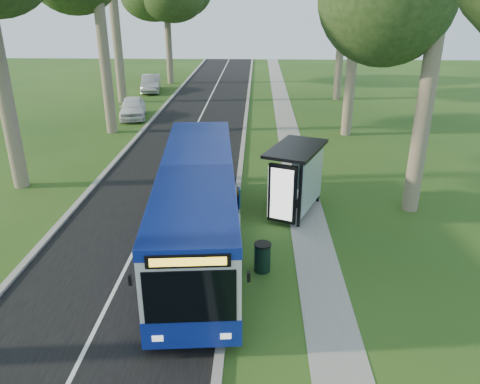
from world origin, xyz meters
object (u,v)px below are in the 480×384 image
object	(u,v)px
car_white	(133,107)
car_silver	(151,83)
bus	(198,205)
bus_shelter	(300,170)
bus_stop_sign	(239,216)
litter_bin	(262,257)

from	to	relation	value
car_white	car_silver	size ratio (longest dim) A/B	0.96
bus	bus_shelter	distance (m)	4.70
bus_stop_sign	car_silver	world-z (taller)	bus_stop_sign
bus_shelter	car_silver	distance (m)	30.44
bus	litter_bin	distance (m)	3.05
bus_stop_sign	litter_bin	bearing A→B (deg)	-46.66
bus_shelter	litter_bin	distance (m)	4.86
bus	bus_stop_sign	world-z (taller)	bus
bus_shelter	car_white	distance (m)	20.45
bus	litter_bin	xyz separation A→B (m)	(2.31, -1.66, -1.12)
bus_stop_sign	bus_shelter	size ratio (longest dim) A/B	0.75
bus_stop_sign	bus	bearing A→B (deg)	129.67
bus	bus_shelter	size ratio (longest dim) A/B	3.22
bus_stop_sign	car_silver	xyz separation A→B (m)	(-9.82, 31.71, -0.95)
car_white	car_silver	xyz separation A→B (m)	(-0.92, 10.83, 0.01)
bus_stop_sign	litter_bin	world-z (taller)	bus_stop_sign
bus_stop_sign	car_white	size ratio (longest dim) A/B	0.61
car_white	bus_shelter	bearing A→B (deg)	-68.02
bus_stop_sign	car_silver	bearing A→B (deg)	93.84
bus_shelter	car_silver	xyz separation A→B (m)	(-12.15, 27.88, -1.23)
litter_bin	bus	bearing A→B (deg)	144.29
bus	bus_stop_sign	bearing A→B (deg)	-42.13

